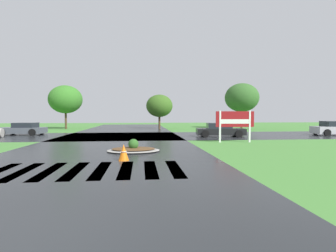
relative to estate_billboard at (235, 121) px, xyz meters
name	(u,v)px	position (x,y,z in m)	size (l,w,h in m)	color
asphalt_roadway	(104,154)	(-8.62, -4.79, -1.55)	(10.78, 80.00, 0.01)	#232628
asphalt_cross_road	(120,136)	(-8.62, 6.43, -1.55)	(90.00, 9.70, 0.01)	#232628
crosswalk_stripes	(88,170)	(-8.62, -8.91, -1.55)	(6.75, 3.29, 0.01)	white
estate_billboard	(235,121)	(0.00, 0.00, 0.00)	(2.76, 0.26, 2.28)	white
median_island	(133,149)	(-7.13, -4.11, -1.42)	(2.85, 2.20, 0.68)	#9E9B93
car_silver_hatch	(23,129)	(-18.26, 8.89, -0.99)	(4.36, 2.41, 1.20)	#4C545B
car_white_sedan	(336,129)	(11.93, 5.37, -0.91)	(4.36, 2.33, 1.36)	#B7B7BF
car_dark_suv	(220,130)	(0.41, 5.01, -0.96)	(4.48, 2.47, 1.24)	black
traffic_cone	(124,153)	(-7.47, -6.98, -1.20)	(0.46, 0.46, 0.71)	orange
background_treeline	(144,100)	(-6.35, 18.95, 2.47)	(41.61, 5.59, 6.43)	#4C3823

